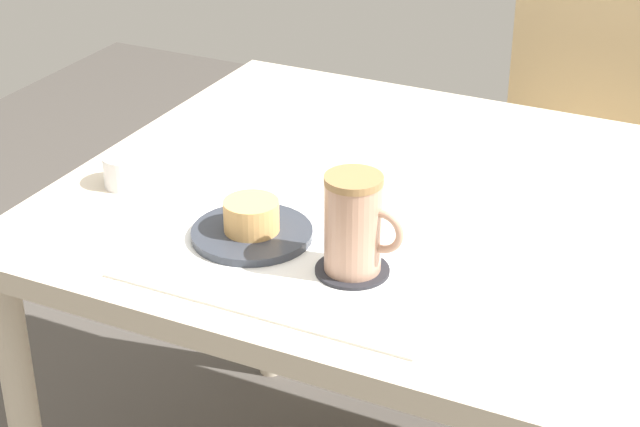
{
  "coord_description": "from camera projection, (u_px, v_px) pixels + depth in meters",
  "views": [
    {
      "loc": [
        0.52,
        -1.38,
        1.47
      ],
      "look_at": [
        -0.06,
        -0.19,
        0.78
      ],
      "focal_mm": 60.0,
      "sensor_mm": 36.0,
      "label": 1
    }
  ],
  "objects": [
    {
      "name": "dining_table",
      "position": [
        408.0,
        243.0,
        1.68
      ],
      "size": [
        1.06,
        0.9,
        0.73
      ],
      "color": "beige",
      "rests_on": "ground_plane"
    },
    {
      "name": "coffee_coaster",
      "position": [
        352.0,
        270.0,
        1.44
      ],
      "size": [
        0.1,
        0.1,
        0.0
      ],
      "primitive_type": "cylinder",
      "color": "#232328",
      "rests_on": "placemat"
    },
    {
      "name": "pastry",
      "position": [
        251.0,
        216.0,
        1.51
      ],
      "size": [
        0.08,
        0.08,
        0.05
      ],
      "primitive_type": "cylinder",
      "color": "#E0A860",
      "rests_on": "pastry_plate"
    },
    {
      "name": "pastry_plate",
      "position": [
        252.0,
        233.0,
        1.52
      ],
      "size": [
        0.17,
        0.17,
        0.01
      ],
      "primitive_type": "cylinder",
      "color": "#333842",
      "rests_on": "placemat"
    },
    {
      "name": "placemat",
      "position": [
        307.0,
        256.0,
        1.48
      ],
      "size": [
        0.45,
        0.33,
        0.0
      ],
      "primitive_type": "cube",
      "color": "white",
      "rests_on": "dining_table"
    },
    {
      "name": "sugar_bowl",
      "position": [
        126.0,
        170.0,
        1.67
      ],
      "size": [
        0.07,
        0.07,
        0.05
      ],
      "primitive_type": "cylinder",
      "color": "white",
      "rests_on": "dining_table"
    },
    {
      "name": "coffee_mug",
      "position": [
        354.0,
        224.0,
        1.4
      ],
      "size": [
        0.11,
        0.08,
        0.14
      ],
      "color": "tan",
      "rests_on": "coffee_coaster"
    },
    {
      "name": "wooden_chair",
      "position": [
        573.0,
        162.0,
        2.33
      ],
      "size": [
        0.44,
        0.44,
        0.91
      ],
      "rotation": [
        0.0,
        0.0,
        3.1
      ],
      "color": "#D1B27F",
      "rests_on": "ground_plane"
    }
  ]
}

